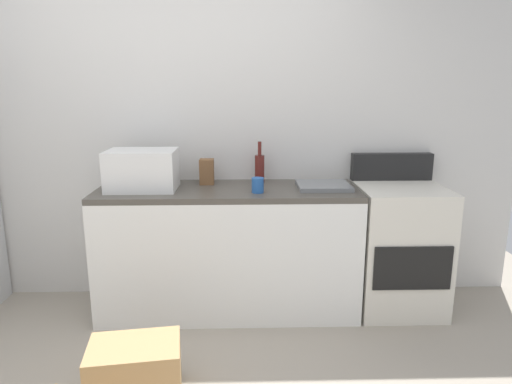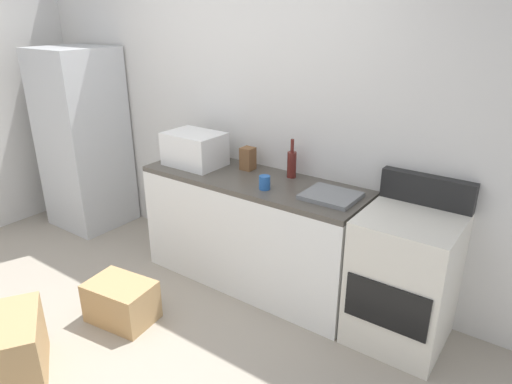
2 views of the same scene
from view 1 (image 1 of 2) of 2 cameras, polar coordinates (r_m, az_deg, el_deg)
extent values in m
cube|color=silver|center=(3.48, -8.44, 8.14)|extent=(5.00, 0.10, 2.60)
cube|color=white|center=(3.31, -3.42, -7.49)|extent=(1.80, 0.60, 0.86)
cube|color=#4C473F|center=(3.18, -3.53, 0.12)|extent=(1.80, 0.60, 0.04)
cube|color=silver|center=(3.49, 17.20, -6.66)|extent=(0.60, 0.60, 0.90)
cube|color=black|center=(3.23, 18.89, -8.96)|extent=(0.52, 0.02, 0.30)
cube|color=black|center=(3.59, 16.48, 3.04)|extent=(0.60, 0.08, 0.20)
cube|color=white|center=(3.21, -13.94, 2.69)|extent=(0.46, 0.34, 0.27)
cube|color=slate|center=(3.21, 8.37, 0.78)|extent=(0.36, 0.32, 0.03)
cylinder|color=#591E19|center=(3.35, 0.45, 2.89)|extent=(0.07, 0.07, 0.20)
cylinder|color=#591E19|center=(3.32, 0.45, 5.43)|extent=(0.03, 0.03, 0.10)
cylinder|color=#2659A5|center=(3.03, 0.22, 0.86)|extent=(0.08, 0.08, 0.10)
cube|color=brown|center=(3.31, -6.13, 2.52)|extent=(0.10, 0.10, 0.18)
cube|color=tan|center=(2.63, -14.77, -20.67)|extent=(0.50, 0.38, 0.30)
camera|label=2|loc=(1.94, 78.20, 18.13)|focal=32.09mm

